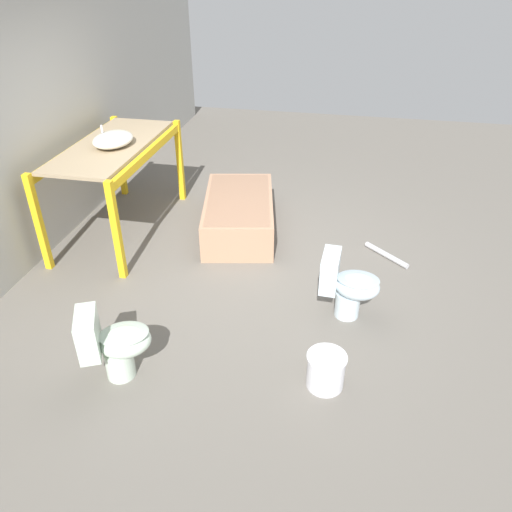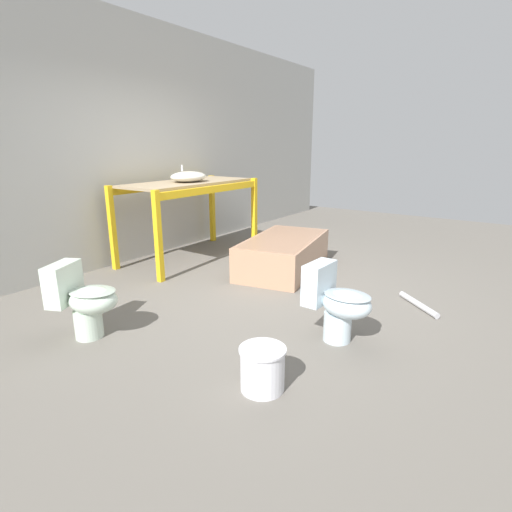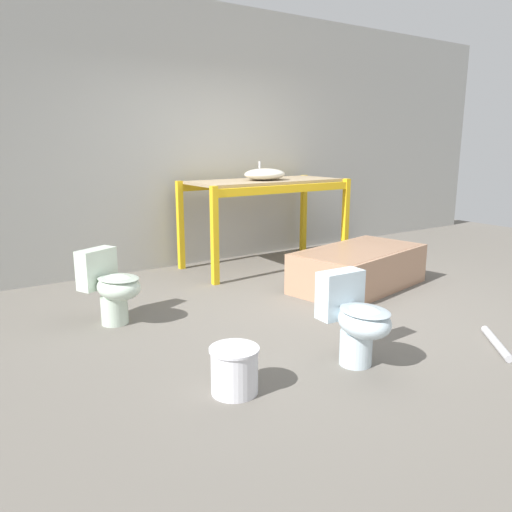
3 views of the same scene
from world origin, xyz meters
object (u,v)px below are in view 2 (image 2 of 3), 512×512
at_px(bathtub_main, 284,252).
at_px(toilet_near, 337,302).
at_px(bucket_white, 263,368).
at_px(sink_basin, 188,177).
at_px(toilet_far, 84,300).

distance_m(bathtub_main, toilet_near, 1.95).
relative_size(bathtub_main, bucket_white, 5.18).
relative_size(bathtub_main, toilet_near, 2.56).
bearing_deg(bathtub_main, sink_basin, 91.50).
bearing_deg(toilet_far, bucket_white, -106.92).
distance_m(toilet_near, toilet_far, 2.09).
distance_m(bathtub_main, bucket_white, 2.64).
distance_m(sink_basin, bucket_white, 3.42).
distance_m(bathtub_main, toilet_far, 2.59).
xyz_separation_m(bathtub_main, toilet_far, (-2.55, 0.40, 0.09)).
bearing_deg(sink_basin, bucket_white, -128.13).
relative_size(sink_basin, toilet_far, 0.84).
bearing_deg(sink_basin, toilet_near, -112.16).
height_order(sink_basin, bucket_white, sink_basin).
height_order(sink_basin, toilet_far, sink_basin).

